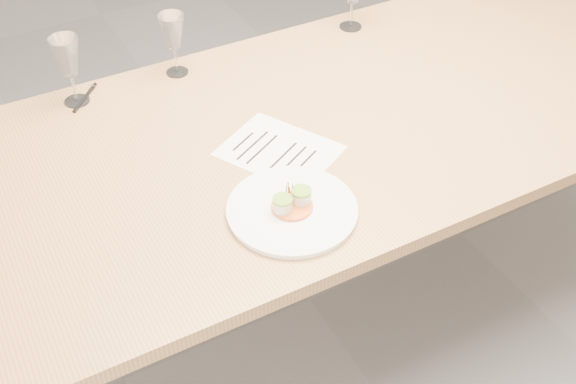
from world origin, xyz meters
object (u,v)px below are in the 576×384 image
recipe_sheet (279,151)px  wine_glass_2 (173,33)px  dining_table (314,143)px  dinner_plate (292,209)px  ballpoint_pen (85,97)px  wine_glass_1 (67,58)px

recipe_sheet → wine_glass_2: wine_glass_2 is taller
dining_table → dinner_plate: bearing=-128.7°
wine_glass_2 → dining_table: bearing=-60.7°
dinner_plate → ballpoint_pen: bearing=112.6°
ballpoint_pen → wine_glass_1: (-0.02, -0.00, 0.14)m
dinner_plate → wine_glass_1: bearing=114.4°
ballpoint_pen → wine_glass_1: wine_glass_1 is taller
dinner_plate → recipe_sheet: size_ratio=0.87×
dining_table → ballpoint_pen: 0.67m
ballpoint_pen → recipe_sheet: bearing=-100.7°
dining_table → dinner_plate: 0.37m
dinner_plate → ballpoint_pen: 0.76m
dining_table → recipe_sheet: bearing=-156.8°
recipe_sheet → ballpoint_pen: bearing=99.2°
wine_glass_2 → ballpoint_pen: bearing=-179.4°
dinner_plate → recipe_sheet: 0.24m
dining_table → recipe_sheet: size_ratio=6.70×
wine_glass_2 → dinner_plate: bearing=-89.4°
dining_table → dinner_plate: (-0.23, -0.29, 0.08)m
dinner_plate → wine_glass_2: bearing=90.6°
wine_glass_1 → ballpoint_pen: bearing=6.4°
wine_glass_1 → wine_glass_2: 0.31m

